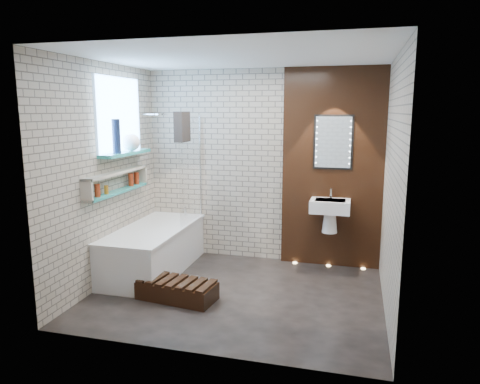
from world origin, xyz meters
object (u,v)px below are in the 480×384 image
(washbasin, at_px, (330,211))
(led_mirror, at_px, (333,142))
(bath_screen, at_px, (191,170))
(walnut_step, at_px, (177,291))
(bathtub, at_px, (154,249))

(washbasin, bearing_deg, led_mirror, 90.00)
(bath_screen, height_order, washbasin, bath_screen)
(led_mirror, relative_size, walnut_step, 0.82)
(bathtub, height_order, walnut_step, bathtub)
(washbasin, bearing_deg, walnut_step, -138.44)
(led_mirror, height_order, walnut_step, led_mirror)
(bathtub, relative_size, walnut_step, 2.03)
(bath_screen, bearing_deg, walnut_step, -77.22)
(washbasin, distance_m, led_mirror, 0.88)
(bath_screen, relative_size, led_mirror, 2.00)
(led_mirror, xyz_separation_m, walnut_step, (-1.55, -1.53, -1.55))
(washbasin, bearing_deg, bath_screen, -174.22)
(bathtub, bearing_deg, led_mirror, 19.78)
(washbasin, bearing_deg, bathtub, -163.99)
(washbasin, xyz_separation_m, led_mirror, (0.00, 0.16, 0.86))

